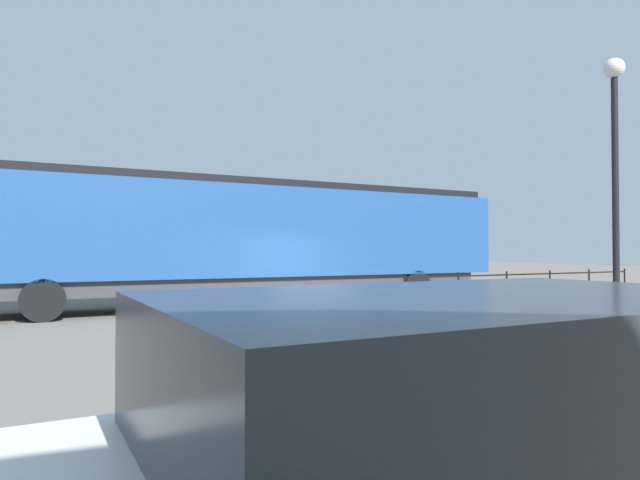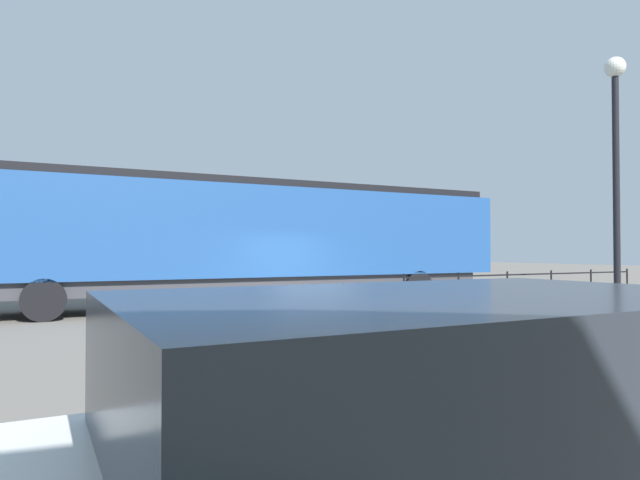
% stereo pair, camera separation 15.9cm
% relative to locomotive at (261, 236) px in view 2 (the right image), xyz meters
% --- Properties ---
extents(ground_plane, '(120.00, 120.00, 0.00)m').
position_rel_locomotive_xyz_m(ground_plane, '(3.47, 0.17, -2.28)').
color(ground_plane, '#666059').
extents(locomotive, '(3.11, 18.48, 4.05)m').
position_rel_locomotive_xyz_m(locomotive, '(0.00, 0.00, 0.00)').
color(locomotive, navy).
rests_on(locomotive, ground_plane).
extents(parked_car_white, '(1.94, 4.68, 1.62)m').
position_rel_locomotive_xyz_m(parked_car_white, '(15.36, -5.01, -1.44)').
color(parked_car_white, silver).
rests_on(parked_car_white, ground_plane).
extents(lamp_post, '(0.50, 0.50, 6.59)m').
position_rel_locomotive_xyz_m(lamp_post, '(8.49, 6.01, 2.23)').
color(lamp_post, black).
rests_on(lamp_post, ground_plane).
extents(platform_fence, '(0.05, 8.92, 1.23)m').
position_rel_locomotive_xyz_m(platform_fence, '(5.82, 6.00, -1.50)').
color(platform_fence, black).
rests_on(platform_fence, ground_plane).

